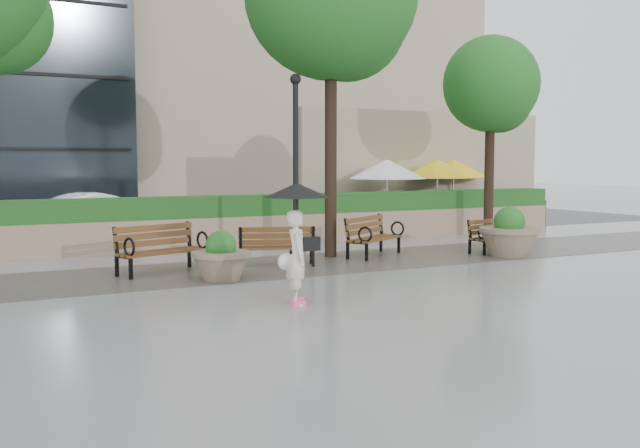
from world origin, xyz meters
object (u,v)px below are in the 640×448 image
planter_right (509,237)px  pedestrian (297,231)px  car_right (103,216)px  bench_4 (495,243)px  planter_left (221,261)px  bench_3 (374,245)px  bench_1 (161,259)px  lamppost (296,181)px  bench_2 (277,254)px

planter_right → pedestrian: size_ratio=0.74×
car_right → pedestrian: pedestrian is taller
bench_4 → planter_left: planter_left is taller
bench_3 → planter_right: planter_right is taller
bench_1 → car_right: size_ratio=0.47×
lamppost → pedestrian: size_ratio=2.17×
bench_1 → pedestrian: bearing=-93.5°
bench_3 → pedestrian: pedestrian is taller
planter_right → car_right: bearing=133.1°
bench_3 → car_right: size_ratio=0.45×
lamppost → car_right: 7.69m
bench_1 → planter_left: 1.55m
bench_1 → bench_3: bench_1 is taller
planter_left → car_right: (-0.55, 8.39, 0.31)m
bench_1 → pedestrian: pedestrian is taller
planter_left → pedestrian: bearing=-83.7°
bench_1 → pedestrian: 4.25m
bench_4 → planter_left: size_ratio=1.44×
bench_4 → planter_left: (-7.42, -0.79, 0.13)m
bench_4 → pedestrian: 7.98m
bench_3 → lamppost: 2.68m
bench_4 → pedestrian: bearing=-167.0°
bench_2 → planter_right: 5.66m
bench_1 → bench_2: bearing=-22.2°
lamppost → car_right: (-2.75, 7.09, -1.14)m
planter_left → car_right: bearing=93.8°
bench_1 → planter_left: (0.78, -1.34, 0.08)m
bench_2 → bench_4: bench_2 is taller
bench_3 → planter_left: size_ratio=1.64×
bench_3 → planter_left: bearing=169.4°
planter_left → planter_right: size_ratio=0.80×
planter_left → planter_right: 7.23m
planter_left → car_right: size_ratio=0.28×
bench_1 → lamppost: bearing=-19.4°
bench_2 → planter_left: planter_left is taller
bench_1 → pedestrian: (1.07, -4.02, 0.87)m
pedestrian → planter_left: bearing=25.5°
car_right → pedestrian: 11.11m
bench_2 → lamppost: 1.65m
bench_1 → lamppost: 3.35m
bench_2 → bench_3: bearing=-151.1°
pedestrian → car_right: bearing=23.5°
planter_left → bench_3: bearing=19.6°
bench_3 → planter_right: (2.85, -1.48, 0.18)m
bench_1 → lamppost: lamppost is taller
bench_1 → bench_4: bench_1 is taller
car_right → lamppost: bearing=-161.8°
bench_2 → bench_4: size_ratio=1.07×
lamppost → bench_3: bearing=6.9°
lamppost → planter_left: bearing=-149.5°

